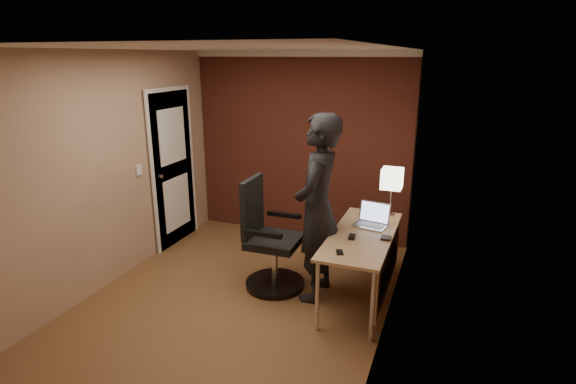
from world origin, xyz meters
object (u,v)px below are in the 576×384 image
object	(u,v)px
office_chair	(268,241)
person	(317,209)
phone	(340,252)
wallet	(386,238)
laptop	(372,219)
mouse	(352,237)
desk	(369,246)
desk_lamp	(392,179)

from	to	relation	value
office_chair	person	bearing A→B (deg)	0.12
phone	person	size ratio (longest dim) A/B	0.06
wallet	person	xyz separation A→B (m)	(-0.69, -0.02, 0.22)
laptop	mouse	distance (m)	0.45
office_chair	person	distance (m)	0.70
desk	wallet	distance (m)	0.23
laptop	wallet	xyz separation A→B (m)	(0.20, -0.34, -0.05)
desk	laptop	bearing A→B (deg)	95.72
laptop	office_chair	distance (m)	1.13
laptop	wallet	size ratio (longest dim) A/B	3.37
wallet	desk	bearing A→B (deg)	161.82
mouse	wallet	size ratio (longest dim) A/B	0.91
phone	office_chair	distance (m)	1.02
office_chair	person	xyz separation A→B (m)	(0.55, 0.00, 0.44)
office_chair	laptop	bearing A→B (deg)	18.86
desk	phone	xyz separation A→B (m)	(-0.17, -0.52, 0.13)
desk	office_chair	bearing A→B (deg)	-175.93
desk_lamp	phone	distance (m)	1.27
desk_lamp	laptop	distance (m)	0.52
desk	office_chair	size ratio (longest dim) A/B	1.27
mouse	office_chair	size ratio (longest dim) A/B	0.08
desk_lamp	office_chair	distance (m)	1.51
phone	office_chair	bearing A→B (deg)	133.35
desk	wallet	bearing A→B (deg)	-18.18
desk	person	xyz separation A→B (m)	(-0.52, -0.07, 0.36)
phone	person	xyz separation A→B (m)	(-0.35, 0.45, 0.23)
mouse	person	distance (m)	0.44
office_chair	mouse	bearing A→B (deg)	-4.97
desk	laptop	xyz separation A→B (m)	(-0.03, 0.28, 0.19)
desk_lamp	office_chair	size ratio (longest dim) A/B	0.45
laptop	desk_lamp	bearing A→B (deg)	70.74
mouse	laptop	bearing A→B (deg)	71.31
office_chair	wallet	bearing A→B (deg)	0.93
mouse	phone	world-z (taller)	mouse
desk_lamp	wallet	size ratio (longest dim) A/B	4.86
phone	wallet	world-z (taller)	wallet
desk	desk_lamp	xyz separation A→B (m)	(0.10, 0.64, 0.55)
phone	wallet	xyz separation A→B (m)	(0.34, 0.47, 0.01)
desk_lamp	mouse	xyz separation A→B (m)	(-0.24, -0.80, -0.40)
desk	wallet	world-z (taller)	wallet
wallet	phone	bearing A→B (deg)	-126.28
desk_lamp	person	distance (m)	0.97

